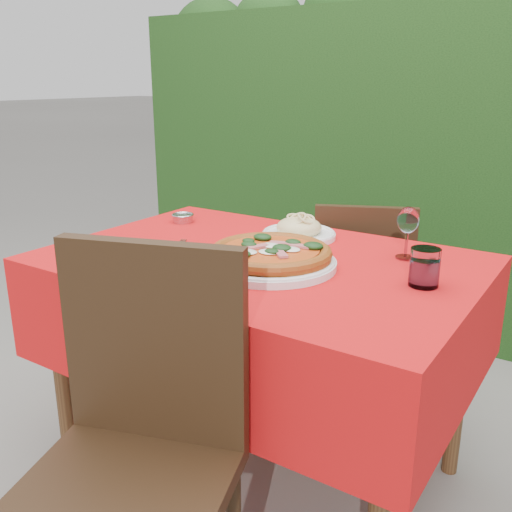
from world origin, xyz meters
The scene contains 11 objects.
ground centered at (0.00, 0.00, 0.00)m, with size 60.00×60.00×0.00m, color #605C57.
hedge centered at (0.00, 1.55, 0.92)m, with size 3.20×0.55×1.78m.
dining_table centered at (0.00, 0.00, 0.60)m, with size 1.26×0.86×0.75m.
chair_near centered at (0.10, -0.63, 0.54)m, with size 0.53×0.53×0.93m.
chair_far centered at (0.08, 0.62, 0.47)m, with size 0.49×0.49×0.82m.
pizza_plate centered at (0.08, -0.06, 0.78)m, with size 0.37×0.37×0.07m.
pasta_plate centered at (-0.01, 0.25, 0.77)m, with size 0.25×0.25×0.07m.
water_glass centered at (0.49, 0.02, 0.79)m, with size 0.08×0.08×0.10m.
wine_glass centered at (0.37, 0.23, 0.86)m, with size 0.06×0.06×0.16m.
fork centered at (-0.27, -0.06, 0.75)m, with size 0.02×0.17×0.00m, color #B5B6BC.
steel_ramekin centered at (-0.47, 0.21, 0.76)m, with size 0.07×0.07×0.03m, color #B0B0B7.
Camera 1 is at (0.88, -1.36, 1.26)m, focal length 40.00 mm.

